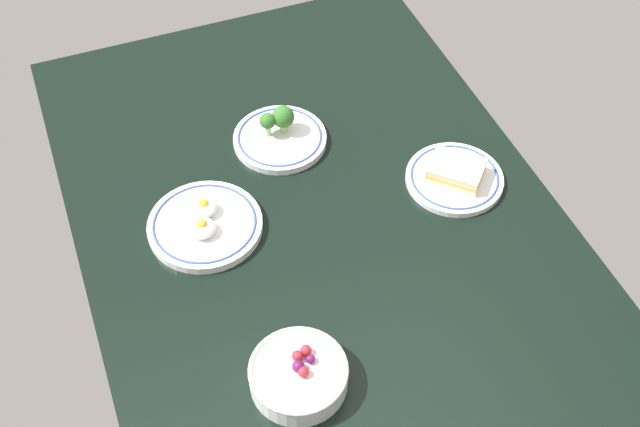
{
  "coord_description": "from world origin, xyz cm",
  "views": [
    {
      "loc": [
        89.87,
        -34.78,
        118.12
      ],
      "look_at": [
        0.0,
        0.0,
        6.0
      ],
      "focal_mm": 46.4,
      "sensor_mm": 36.0,
      "label": 1
    }
  ],
  "objects_px": {
    "plate_sandwich": "(454,176)",
    "plate_eggs": "(205,224)",
    "plate_broccoli": "(281,135)",
    "bowl_berries": "(299,375)"
  },
  "relations": [
    {
      "from": "plate_broccoli",
      "to": "plate_eggs",
      "type": "relative_size",
      "value": 0.89
    },
    {
      "from": "plate_broccoli",
      "to": "plate_sandwich",
      "type": "distance_m",
      "value": 0.35
    },
    {
      "from": "bowl_berries",
      "to": "plate_eggs",
      "type": "xyz_separation_m",
      "value": [
        -0.35,
        -0.05,
        -0.01
      ]
    },
    {
      "from": "plate_sandwich",
      "to": "bowl_berries",
      "type": "relative_size",
      "value": 1.19
    },
    {
      "from": "plate_sandwich",
      "to": "plate_eggs",
      "type": "distance_m",
      "value": 0.47
    },
    {
      "from": "plate_eggs",
      "to": "plate_broccoli",
      "type": "bearing_deg",
      "value": 128.91
    },
    {
      "from": "plate_sandwich",
      "to": "plate_eggs",
      "type": "relative_size",
      "value": 0.89
    },
    {
      "from": "plate_broccoli",
      "to": "plate_eggs",
      "type": "xyz_separation_m",
      "value": [
        0.16,
        -0.2,
        -0.0
      ]
    },
    {
      "from": "plate_sandwich",
      "to": "bowl_berries",
      "type": "bearing_deg",
      "value": -54.84
    },
    {
      "from": "plate_sandwich",
      "to": "plate_eggs",
      "type": "bearing_deg",
      "value": -96.76
    }
  ]
}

